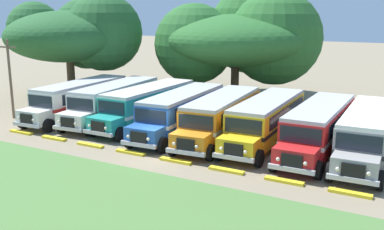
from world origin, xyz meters
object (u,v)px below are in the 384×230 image
at_px(parked_bus_slot_3, 182,110).
at_px(parked_bus_slot_4, 221,115).
at_px(parked_bus_slot_2, 148,103).
at_px(parked_bus_slot_6, 319,126).
at_px(secondary_tree, 78,34).
at_px(broad_shade_tree, 242,38).
at_px(parked_bus_slot_7, 367,132).
at_px(parked_bus_slot_5, 266,118).
at_px(parked_bus_slot_0, 80,98).
at_px(utility_pole, 10,76).
at_px(parked_bus_slot_1, 115,100).

xyz_separation_m(parked_bus_slot_3, parked_bus_slot_4, (3.08, 0.04, 0.00)).
distance_m(parked_bus_slot_2, parked_bus_slot_6, 13.01).
bearing_deg(secondary_tree, broad_shade_tree, 26.55).
xyz_separation_m(parked_bus_slot_7, broad_shade_tree, (-13.82, 14.02, 4.30)).
bearing_deg(parked_bus_slot_5, parked_bus_slot_2, -93.76).
bearing_deg(parked_bus_slot_3, parked_bus_slot_5, 91.21).
distance_m(parked_bus_slot_6, parked_bus_slot_7, 2.80).
bearing_deg(parked_bus_slot_6, parked_bus_slot_5, -94.56).
distance_m(parked_bus_slot_3, broad_shade_tree, 14.99).
bearing_deg(secondary_tree, parked_bus_slot_7, -13.52).
distance_m(parked_bus_slot_0, utility_pole, 5.59).
height_order(parked_bus_slot_5, utility_pole, utility_pole).
height_order(parked_bus_slot_0, parked_bus_slot_3, same).
distance_m(parked_bus_slot_3, parked_bus_slot_5, 6.14).
relative_size(parked_bus_slot_0, parked_bus_slot_7, 1.00).
relative_size(parked_bus_slot_4, broad_shade_tree, 0.70).
xyz_separation_m(parked_bus_slot_4, secondary_tree, (-18.99, 7.02, 4.62)).
xyz_separation_m(parked_bus_slot_5, secondary_tree, (-22.02, 6.55, 4.62)).
bearing_deg(secondary_tree, parked_bus_slot_3, -23.95).
bearing_deg(broad_shade_tree, parked_bus_slot_5, -61.22).
xyz_separation_m(secondary_tree, utility_pole, (1.95, -10.02, -2.82)).
height_order(parked_bus_slot_2, parked_bus_slot_4, same).
height_order(parked_bus_slot_0, parked_bus_slot_4, same).
distance_m(parked_bus_slot_3, secondary_tree, 18.01).
xyz_separation_m(parked_bus_slot_3, secondary_tree, (-15.91, 7.07, 4.62)).
xyz_separation_m(parked_bus_slot_5, parked_bus_slot_7, (6.26, -0.25, 0.00)).
xyz_separation_m(parked_bus_slot_1, parked_bus_slot_5, (12.60, -0.14, 0.00)).
bearing_deg(parked_bus_slot_3, parked_bus_slot_6, 87.97).
relative_size(parked_bus_slot_1, utility_pole, 1.75).
xyz_separation_m(parked_bus_slot_0, secondary_tree, (-6.32, 7.02, 4.62)).
height_order(parked_bus_slot_2, parked_bus_slot_5, same).
height_order(parked_bus_slot_0, parked_bus_slot_2, same).
bearing_deg(utility_pole, secondary_tree, 101.03).
bearing_deg(utility_pole, parked_bus_slot_4, 9.98).
distance_m(parked_bus_slot_1, secondary_tree, 12.30).
distance_m(parked_bus_slot_7, broad_shade_tree, 20.16).
xyz_separation_m(parked_bus_slot_1, parked_bus_slot_2, (3.07, 0.17, 0.00)).
distance_m(parked_bus_slot_3, parked_bus_slot_4, 3.08).
xyz_separation_m(parked_bus_slot_4, parked_bus_slot_5, (3.03, 0.47, 0.00)).
bearing_deg(parked_bus_slot_7, parked_bus_slot_2, -93.93).
height_order(parked_bus_slot_1, parked_bus_slot_6, same).
height_order(parked_bus_slot_7, utility_pole, utility_pole).
bearing_deg(parked_bus_slot_3, utility_pole, -81.63).
relative_size(parked_bus_slot_7, secondary_tree, 0.83).
relative_size(parked_bus_slot_2, parked_bus_slot_6, 1.00).
bearing_deg(parked_bus_slot_4, broad_shade_tree, -167.17).
bearing_deg(parked_bus_slot_1, parked_bus_slot_2, 88.23).
bearing_deg(broad_shade_tree, parked_bus_slot_2, -98.31).
bearing_deg(parked_bus_slot_3, parked_bus_slot_2, -107.00).
distance_m(parked_bus_slot_2, parked_bus_slot_3, 3.52).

